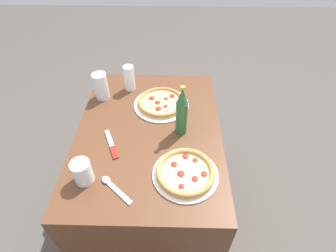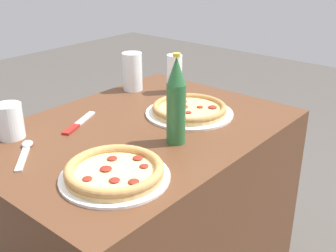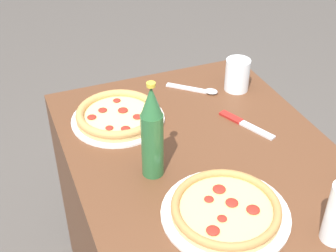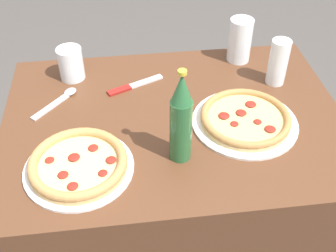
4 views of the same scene
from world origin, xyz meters
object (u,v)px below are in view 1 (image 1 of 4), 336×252
at_px(pizza_salami, 161,103).
at_px(pizza_margherita, 186,172).
at_px(glass_red_wine, 129,79).
at_px(glass_cola, 101,87).
at_px(spoon, 112,185).
at_px(beer_bottle, 182,112).
at_px(knife, 112,145).
at_px(glass_orange_juice, 83,172).

distance_m(pizza_salami, pizza_margherita, 0.50).
height_order(glass_red_wine, glass_cola, same).
bearing_deg(spoon, glass_cola, 14.72).
bearing_deg(beer_bottle, knife, 107.64).
xyz_separation_m(glass_cola, knife, (-0.38, -0.12, -0.07)).
bearing_deg(glass_red_wine, pizza_margherita, -153.21).
xyz_separation_m(glass_orange_juice, glass_red_wine, (0.67, -0.11, 0.02)).
bearing_deg(beer_bottle, glass_cola, 58.70).
xyz_separation_m(pizza_margherita, spoon, (-0.06, 0.31, -0.01)).
relative_size(glass_orange_juice, spoon, 0.72).
height_order(pizza_margherita, glass_cola, glass_cola).
bearing_deg(pizza_margherita, glass_orange_juice, 94.46).
xyz_separation_m(pizza_salami, glass_cola, (0.07, 0.35, 0.05)).
height_order(knife, spoon, spoon).
bearing_deg(glass_cola, glass_orange_juice, -176.04).
bearing_deg(glass_orange_juice, pizza_margherita, -85.54).
bearing_deg(glass_orange_juice, glass_cola, 3.96).
bearing_deg(glass_cola, glass_red_wine, -60.14).
distance_m(pizza_margherita, spoon, 0.32).
relative_size(pizza_margherita, beer_bottle, 1.04).
height_order(pizza_margherita, glass_red_wine, glass_red_wine).
bearing_deg(pizza_salami, pizza_margherita, -165.42).
relative_size(pizza_margherita, glass_cola, 1.86).
distance_m(glass_cola, beer_bottle, 0.54).
height_order(pizza_margherita, knife, pizza_margherita).
bearing_deg(glass_cola, knife, -162.70).
xyz_separation_m(pizza_salami, spoon, (-0.54, 0.19, -0.01)).
height_order(glass_cola, spoon, glass_cola).
relative_size(beer_bottle, knife, 1.46).
distance_m(knife, spoon, 0.23).
bearing_deg(glass_cola, pizza_salami, -101.03).
relative_size(glass_cola, beer_bottle, 0.56).
bearing_deg(glass_red_wine, pizza_salami, -128.34).
bearing_deg(knife, glass_orange_juice, 158.12).
xyz_separation_m(glass_orange_juice, beer_bottle, (0.30, -0.42, 0.08)).
distance_m(glass_red_wine, glass_cola, 0.18).
xyz_separation_m(pizza_salami, pizza_margherita, (-0.48, -0.13, 0.00)).
bearing_deg(pizza_margherita, knife, 65.06).
height_order(glass_orange_juice, glass_red_wine, glass_red_wine).
distance_m(glass_cola, knife, 0.41).
distance_m(pizza_salami, glass_cola, 0.36).
bearing_deg(glass_cola, pizza_margherita, -139.25).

